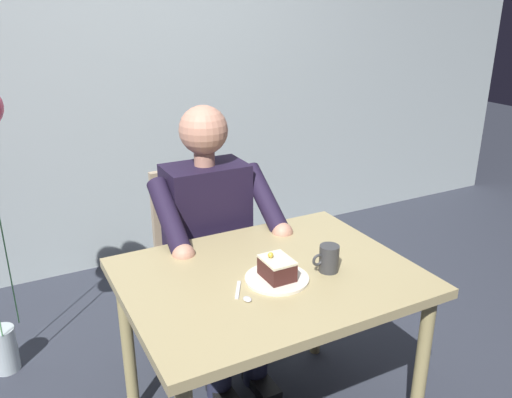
% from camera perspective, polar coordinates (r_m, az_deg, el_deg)
% --- Properties ---
extents(cafe_rear_panel, '(6.40, 0.12, 3.00)m').
position_cam_1_polar(cafe_rear_panel, '(3.34, -14.34, 17.91)').
color(cafe_rear_panel, '#A1AEB0').
rests_on(cafe_rear_panel, ground).
extents(dining_table, '(1.03, 0.79, 0.72)m').
position_cam_1_polar(dining_table, '(1.93, 1.42, -10.29)').
color(dining_table, tan).
rests_on(dining_table, ground).
extents(chair, '(0.42, 0.42, 0.90)m').
position_cam_1_polar(chair, '(2.54, -6.08, -5.97)').
color(chair, tan).
rests_on(chair, ground).
extents(seated_person, '(0.53, 0.58, 1.23)m').
position_cam_1_polar(seated_person, '(2.33, -4.61, -4.45)').
color(seated_person, black).
rests_on(seated_person, ground).
extents(dessert_plate, '(0.22, 0.22, 0.01)m').
position_cam_1_polar(dessert_plate, '(1.84, 2.24, -8.67)').
color(dessert_plate, silver).
rests_on(dessert_plate, dining_table).
extents(cake_slice, '(0.10, 0.12, 0.09)m').
position_cam_1_polar(cake_slice, '(1.82, 2.25, -7.54)').
color(cake_slice, '#3E1D19').
rests_on(cake_slice, dessert_plate).
extents(coffee_cup, '(0.11, 0.07, 0.10)m').
position_cam_1_polar(coffee_cup, '(1.90, 7.92, -6.39)').
color(coffee_cup, '#343537').
rests_on(coffee_cup, dining_table).
extents(dessert_spoon, '(0.07, 0.14, 0.01)m').
position_cam_1_polar(dessert_spoon, '(1.75, -1.43, -10.39)').
color(dessert_spoon, silver).
rests_on(dessert_spoon, dining_table).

